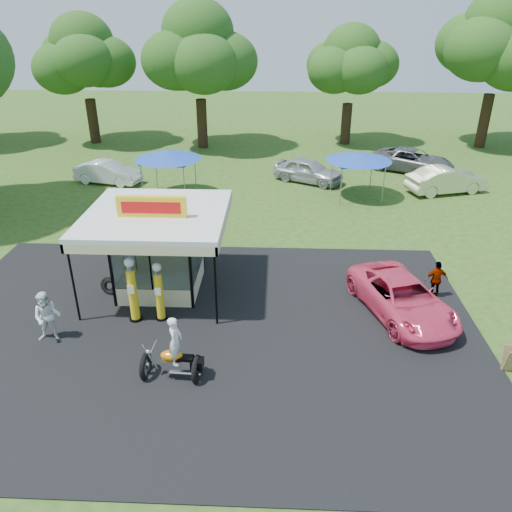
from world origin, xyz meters
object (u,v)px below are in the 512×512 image
object	(u,v)px
spectator_east_b	(436,280)
bg_car_c	(308,170)
gas_pump_left	(133,291)
pink_sedan	(402,298)
kiosk_car	(172,254)
tent_west	(168,155)
gas_pump_right	(159,293)
a_frame_sign	(511,359)
bg_car_e	(446,180)
gas_station_kiosk	(159,249)
motorcycle	(174,354)
tent_east	(359,157)
bg_car_a	(108,172)
bg_car_d	(412,160)
spectator_west	(47,317)

from	to	relation	value
spectator_east_b	bg_car_c	world-z (taller)	bg_car_c
gas_pump_left	pink_sedan	size ratio (longest dim) A/B	0.50
kiosk_car	tent_west	size ratio (longest dim) A/B	0.71
gas_pump_right	a_frame_sign	size ratio (longest dim) A/B	2.72
bg_car_e	kiosk_car	bearing A→B (deg)	107.58
gas_station_kiosk	spectator_east_b	size ratio (longest dim) A/B	3.44
gas_pump_right	bg_car_c	world-z (taller)	gas_pump_right
motorcycle	tent_east	world-z (taller)	tent_east
gas_pump_left	pink_sedan	world-z (taller)	gas_pump_left
a_frame_sign	bg_car_a	distance (m)	26.15
a_frame_sign	pink_sedan	world-z (taller)	pink_sedan
bg_car_c	tent_east	world-z (taller)	tent_east
bg_car_d	bg_car_a	bearing A→B (deg)	130.24
gas_pump_right	gas_pump_left	bearing A→B (deg)	-174.23
gas_pump_left	tent_west	world-z (taller)	tent_west
a_frame_sign	pink_sedan	distance (m)	4.22
gas_station_kiosk	gas_pump_right	distance (m)	2.45
gas_station_kiosk	bg_car_e	distance (m)	19.80
kiosk_car	pink_sedan	distance (m)	10.12
gas_pump_left	kiosk_car	size ratio (longest dim) A/B	0.92
tent_east	tent_west	bearing A→B (deg)	-178.70
gas_pump_right	bg_car_a	size ratio (longest dim) A/B	0.54
gas_pump_right	tent_west	distance (m)	13.94
gas_station_kiosk	a_frame_sign	distance (m)	13.12
bg_car_d	tent_west	bearing A→B (deg)	140.33
motorcycle	kiosk_car	world-z (taller)	motorcycle
bg_car_c	bg_car_d	distance (m)	7.95
gas_pump_right	bg_car_e	bearing A→B (deg)	45.43
spectator_west	tent_east	distance (m)	19.91
bg_car_c	tent_east	distance (m)	4.31
gas_station_kiosk	gas_pump_left	world-z (taller)	gas_station_kiosk
kiosk_car	spectator_east_b	world-z (taller)	spectator_east_b
bg_car_a	bg_car_e	distance (m)	21.69
spectator_west	gas_pump_right	bearing A→B (deg)	13.56
gas_pump_left	tent_east	xyz separation A→B (m)	(9.96, 14.02, 1.24)
kiosk_car	bg_car_e	world-z (taller)	bg_car_e
bg_car_d	tent_west	distance (m)	17.19
spectator_west	kiosk_car	bearing A→B (deg)	54.13
motorcycle	bg_car_a	distance (m)	20.76
a_frame_sign	spectator_east_b	size ratio (longest dim) A/B	0.55
tent_west	tent_east	world-z (taller)	tent_west
a_frame_sign	pink_sedan	xyz separation A→B (m)	(-2.77, 3.18, 0.28)
a_frame_sign	spectator_west	bearing A→B (deg)	173.13
gas_pump_left	bg_car_d	size ratio (longest dim) A/B	0.46
pink_sedan	bg_car_c	world-z (taller)	bg_car_c
gas_pump_left	a_frame_sign	bearing A→B (deg)	-10.45
spectator_west	bg_car_d	world-z (taller)	spectator_west
bg_car_e	tent_east	xyz separation A→B (m)	(-5.72, -1.04, 1.67)
bg_car_c	gas_pump_right	bearing A→B (deg)	-171.50
gas_pump_right	kiosk_car	size ratio (longest dim) A/B	0.84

